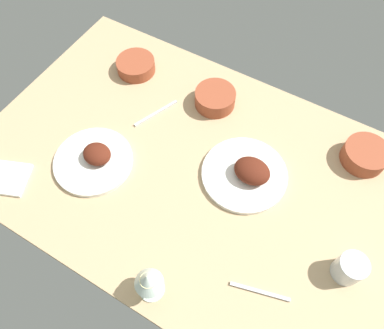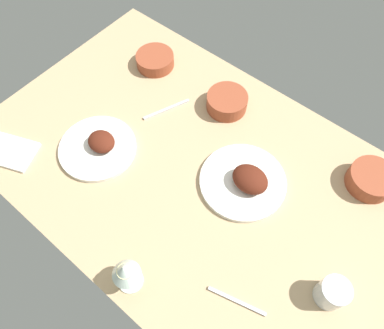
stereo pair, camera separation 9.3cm
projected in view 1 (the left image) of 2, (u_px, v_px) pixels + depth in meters
The scene contains 10 objects.
dining_table at pixel (192, 171), 119.55cm from camera, with size 140.00×90.00×4.00cm, color tan.
plate_far_side at pixel (247, 173), 114.47cm from camera, with size 27.19×27.19×7.37cm.
plate_near_viewer at pixel (94, 159), 117.51cm from camera, with size 25.48×25.48×6.42cm.
bowl_potatoes at pixel (136, 65), 137.10cm from camera, with size 14.31×14.31×4.74cm.
bowl_soup at pixel (365, 155), 116.67cm from camera, with size 14.33×14.33×5.71cm.
bowl_pasta at pixel (215, 98), 128.50cm from camera, with size 14.31×14.31×5.65cm.
wine_glass at pixel (148, 281), 90.22cm from camera, with size 7.60×7.60×14.00cm.
water_tumbler at pixel (350, 268), 97.50cm from camera, with size 7.86×7.86×8.27cm, color silver.
fork_loose at pixel (260, 292), 98.09cm from camera, with size 16.38×0.90×0.80cm, color silver.
spoon_loose at pixel (156, 113), 128.43cm from camera, with size 17.75×0.90×0.80cm, color silver.
Camera 1 is at (-29.41, 50.35, 106.39)cm, focal length 34.18 mm.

